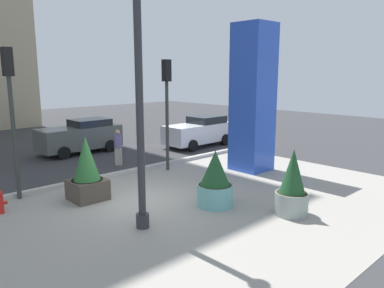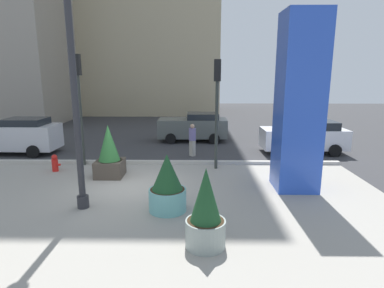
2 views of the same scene
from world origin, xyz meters
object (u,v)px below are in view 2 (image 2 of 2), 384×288
object	(u,v)px
potted_plant_near_left	(109,154)
pedestrian_on_sidewalk	(192,138)
traffic_light_far_side	(79,92)
lamp_post	(76,108)
art_pillar_blue	(299,104)
car_intersection	(16,136)
car_passing_lane	(305,137)
car_far_lane	(194,127)
potted_plant_curbside	(206,213)
potted_plant_by_pillar	(167,186)
fire_hydrant	(55,163)
traffic_light_corner	(217,97)

from	to	relation	value
potted_plant_near_left	pedestrian_on_sidewalk	world-z (taller)	potted_plant_near_left
traffic_light_far_side	lamp_post	bearing A→B (deg)	-71.27
art_pillar_blue	traffic_light_far_side	xyz separation A→B (m)	(-8.78, 2.91, 0.23)
car_intersection	car_passing_lane	distance (m)	15.23
car_far_lane	potted_plant_curbside	bearing A→B (deg)	-88.19
potted_plant_by_pillar	traffic_light_far_side	xyz separation A→B (m)	(-4.31, 4.96, 2.53)
potted_plant_curbside	pedestrian_on_sidewalk	bearing A→B (deg)	92.77
art_pillar_blue	car_far_lane	world-z (taller)	art_pillar_blue
traffic_light_far_side	car_far_lane	bearing A→B (deg)	47.48
lamp_post	car_far_lane	distance (m)	11.04
car_intersection	car_far_lane	world-z (taller)	car_intersection
potted_plant_by_pillar	pedestrian_on_sidewalk	world-z (taller)	potted_plant_by_pillar
lamp_post	fire_hydrant	size ratio (longest dim) A/B	8.61
potted_plant_curbside	car_passing_lane	world-z (taller)	potted_plant_curbside
lamp_post	traffic_light_corner	size ratio (longest dim) A/B	1.37
traffic_light_far_side	car_passing_lane	world-z (taller)	traffic_light_far_side
traffic_light_far_side	car_far_lane	xyz separation A→B (m)	(5.02, 5.47, -2.44)
potted_plant_near_left	potted_plant_by_pillar	size ratio (longest dim) A/B	1.19
potted_plant_curbside	traffic_light_far_side	world-z (taller)	traffic_light_far_side
potted_plant_curbside	fire_hydrant	distance (m)	8.76
potted_plant_curbside	car_intersection	xyz separation A→B (m)	(-9.70, 9.19, 0.09)
lamp_post	art_pillar_blue	xyz separation A→B (m)	(7.16, 1.88, -0.04)
art_pillar_blue	pedestrian_on_sidewalk	bearing A→B (deg)	129.10
potted_plant_near_left	potted_plant_curbside	xyz separation A→B (m)	(3.77, -5.39, -0.08)
lamp_post	traffic_light_far_side	size ratio (longest dim) A/B	1.30
lamp_post	potted_plant_near_left	xyz separation A→B (m)	(0.02, 3.13, -2.20)
potted_plant_near_left	car_intersection	size ratio (longest dim) A/B	0.48
fire_hydrant	potted_plant_near_left	bearing A→B (deg)	-14.38
traffic_light_corner	car_intersection	bearing A→B (deg)	165.75
potted_plant_curbside	traffic_light_far_side	distance (m)	9.22
traffic_light_corner	art_pillar_blue	bearing A→B (deg)	-41.79
pedestrian_on_sidewalk	potted_plant_curbside	bearing A→B (deg)	-87.23
art_pillar_blue	pedestrian_on_sidewalk	distance (m)	6.40
potted_plant_near_left	potted_plant_curbside	distance (m)	6.57
potted_plant_curbside	potted_plant_by_pillar	distance (m)	2.36
car_intersection	pedestrian_on_sidewalk	size ratio (longest dim) A/B	2.70
car_intersection	pedestrian_on_sidewalk	world-z (taller)	car_intersection
potted_plant_near_left	car_far_lane	world-z (taller)	potted_plant_near_left
potted_plant_curbside	car_intersection	distance (m)	13.36
traffic_light_far_side	car_intersection	xyz separation A→B (m)	(-4.29, 2.15, -2.38)
lamp_post	traffic_light_corner	bearing A→B (deg)	44.16
art_pillar_blue	potted_plant_curbside	world-z (taller)	art_pillar_blue
art_pillar_blue	potted_plant_near_left	world-z (taller)	art_pillar_blue
pedestrian_on_sidewalk	traffic_light_corner	bearing A→B (deg)	-64.37
potted_plant_curbside	traffic_light_corner	world-z (taller)	traffic_light_corner
potted_plant_by_pillar	fire_hydrant	distance (m)	6.56
traffic_light_corner	traffic_light_far_side	bearing A→B (deg)	175.48
potted_plant_near_left	fire_hydrant	xyz separation A→B (m)	(-2.55, 0.65, -0.58)
car_passing_lane	pedestrian_on_sidewalk	size ratio (longest dim) A/B	2.65
traffic_light_far_side	potted_plant_by_pillar	bearing A→B (deg)	-49.06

